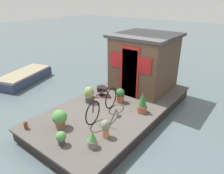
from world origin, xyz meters
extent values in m
plane|color=#4C5B60|center=(0.00, 0.00, 0.00)|extent=(60.00, 60.00, 0.00)
cube|color=#4C4742|center=(0.00, 0.00, 0.38)|extent=(5.78, 2.91, 0.06)
cube|color=black|center=(0.00, 0.00, 0.17)|extent=(5.66, 2.85, 0.35)
cube|color=#4C3828|center=(1.79, 0.00, 1.39)|extent=(1.98, 1.95, 1.97)
cube|color=#28282B|center=(1.79, 0.00, 2.43)|extent=(2.18, 2.15, 0.10)
cube|color=#19334C|center=(0.78, 0.00, 1.26)|extent=(0.04, 0.60, 1.70)
cube|color=maroon|center=(0.78, 0.00, 1.31)|extent=(0.03, 0.72, 1.80)
cube|color=maroon|center=(0.78, -0.58, 1.66)|extent=(0.03, 0.44, 0.52)
cube|color=maroon|center=(0.78, 0.58, 1.66)|extent=(0.03, 0.44, 0.52)
torus|color=black|center=(-1.29, -0.17, 0.76)|extent=(0.69, 0.14, 0.69)
torus|color=black|center=(-0.27, -0.01, 0.76)|extent=(0.69, 0.14, 0.69)
cylinder|color=#4C1414|center=(-0.74, -0.09, 0.98)|extent=(0.96, 0.18, 0.48)
cylinder|color=#4C1414|center=(-0.90, -0.11, 1.18)|extent=(0.62, 0.13, 0.06)
cylinder|color=#4C1414|center=(-0.43, -0.04, 0.96)|extent=(0.36, 0.09, 0.43)
cylinder|color=#4C1414|center=(-1.25, -0.17, 0.98)|extent=(0.12, 0.05, 0.45)
cube|color=black|center=(-0.60, -0.07, 1.20)|extent=(0.21, 0.13, 0.06)
cylinder|color=#4C1414|center=(-1.21, -0.16, 1.23)|extent=(0.10, 0.50, 0.02)
cylinder|color=#38383D|center=(-2.42, -0.17, 0.48)|extent=(0.17, 0.17, 0.14)
sphere|color=#4C8942|center=(-2.42, -0.17, 0.64)|extent=(0.25, 0.25, 0.25)
cylinder|color=#C6754C|center=(-1.53, -0.82, 0.52)|extent=(0.18, 0.18, 0.22)
ellipsoid|color=gray|center=(-1.53, -0.82, 0.74)|extent=(0.23, 0.23, 0.31)
cylinder|color=#935138|center=(-1.96, 0.42, 0.49)|extent=(0.27, 0.27, 0.17)
sphere|color=#4C8942|center=(-1.96, 0.42, 0.72)|extent=(0.40, 0.40, 0.40)
cylinder|color=#935138|center=(0.24, -0.01, 0.53)|extent=(0.27, 0.27, 0.24)
sphere|color=#2D602D|center=(0.24, -0.01, 0.75)|extent=(0.29, 0.29, 0.29)
cylinder|color=slate|center=(-2.03, -0.83, 0.50)|extent=(0.24, 0.24, 0.19)
cone|color=#4C8942|center=(-2.03, -0.83, 0.72)|extent=(0.22, 0.22, 0.24)
cylinder|color=#935138|center=(0.10, -0.93, 0.52)|extent=(0.31, 0.31, 0.22)
cone|color=#2D602D|center=(0.10, -0.93, 0.85)|extent=(0.28, 0.28, 0.44)
cylinder|color=#38383D|center=(-0.40, 0.81, 0.49)|extent=(0.27, 0.27, 0.16)
ellipsoid|color=#70934C|center=(-0.40, 0.81, 0.73)|extent=(0.33, 0.33, 0.47)
cylinder|color=black|center=(0.26, 0.83, 0.66)|extent=(0.33, 0.33, 0.16)
cylinder|color=black|center=(0.26, 0.83, 0.49)|extent=(0.04, 0.04, 0.17)
cylinder|color=black|center=(0.26, 0.83, 0.42)|extent=(0.23, 0.23, 0.02)
cylinder|color=brown|center=(-2.58, 1.10, 0.49)|extent=(0.10, 0.10, 0.17)
sphere|color=brown|center=(-2.58, 1.10, 0.58)|extent=(0.11, 0.11, 0.11)
cube|color=#2D3856|center=(-0.21, 5.15, 0.20)|extent=(2.85, 1.90, 0.40)
cube|color=gray|center=(-0.21, 5.15, 0.44)|extent=(2.73, 1.82, 0.08)
camera|label=1|loc=(-4.87, -3.60, 3.69)|focal=33.19mm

